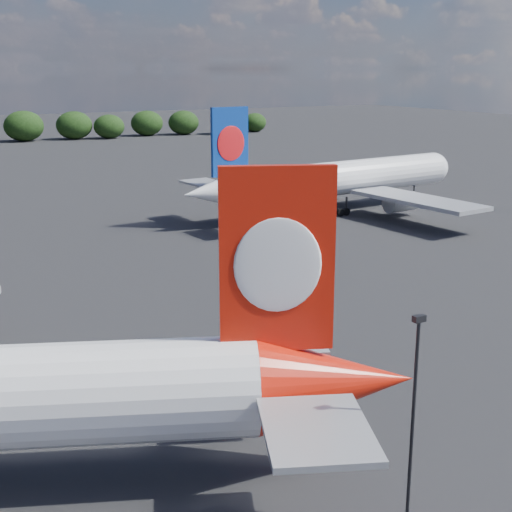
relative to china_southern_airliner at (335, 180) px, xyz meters
name	(u,v)px	position (x,y,z in m)	size (l,w,h in m)	color
china_southern_airliner	(335,180)	(0.00, 0.00, 0.00)	(46.95, 44.71, 15.31)	white
apron_lamp_post	(413,410)	(-37.81, -61.91, 0.94)	(0.55, 0.30, 9.93)	black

